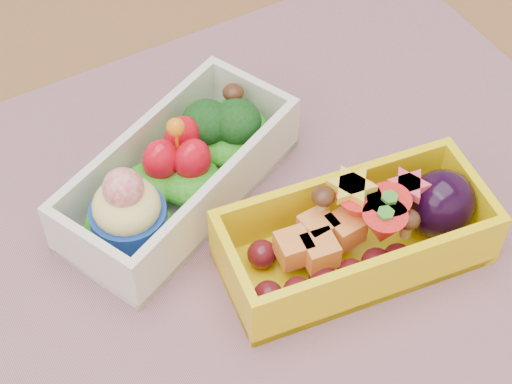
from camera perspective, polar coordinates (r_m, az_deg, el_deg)
table at (r=0.73m, az=-0.61°, el=-4.72°), size 1.20×0.80×0.75m
placemat at (r=0.62m, az=-0.25°, el=-2.87°), size 0.64×0.53×0.00m
bento_white at (r=0.62m, az=-5.29°, el=1.20°), size 0.21×0.13×0.08m
bento_yellow at (r=0.59m, az=7.12°, el=-2.82°), size 0.20×0.13×0.06m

